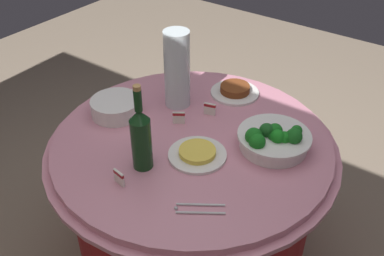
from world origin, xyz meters
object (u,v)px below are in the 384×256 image
Objects in this scene: plate_stack at (116,107)px; label_placard_mid at (210,108)px; serving_tongs at (198,209)px; broccoli_bowl at (273,139)px; label_placard_rear at (119,177)px; food_plate_fried_egg at (197,154)px; decorative_fruit_vase at (177,73)px; wine_bottle at (141,137)px; food_plate_stir_fry at (235,91)px; label_placard_front at (179,117)px.

label_placard_mid is at bearing -144.80° from plate_stack.
broccoli_bowl is at bearing -95.95° from serving_tongs.
serving_tongs is at bearing -168.20° from label_placard_rear.
plate_stack is 0.44m from food_plate_fried_egg.
label_placard_mid is at bearing -59.67° from serving_tongs.
plate_stack is 0.62× the size of decorative_fruit_vase.
wine_bottle reaches higher than food_plate_stir_fry.
label_placard_front is at bearing 79.15° from food_plate_stir_fry.
broccoli_bowl is 1.27× the size of food_plate_fried_egg.
decorative_fruit_vase reaches higher than broccoli_bowl.
label_placard_rear is (0.01, 0.54, 0.00)m from label_placard_mid.
wine_bottle is 6.11× the size of label_placard_front.
food_plate_fried_egg is 4.00× the size of label_placard_rear.
food_plate_stir_fry is 0.48m from food_plate_fried_egg.
food_plate_stir_fry is 0.34m from label_placard_front.
wine_bottle is 0.63m from food_plate_stir_fry.
food_plate_stir_fry is 1.00× the size of food_plate_fried_egg.
decorative_fruit_vase is 0.40m from food_plate_fried_egg.
food_plate_fried_egg is at bearing 104.56° from food_plate_stir_fry.
label_placard_rear is (0.00, 0.12, -0.10)m from wine_bottle.
wine_bottle reaches higher than label_placard_mid.
label_placard_mid is (-0.16, -0.01, -0.12)m from decorative_fruit_vase.
plate_stack is at bearing 53.53° from food_plate_stir_fry.
wine_bottle reaches higher than broccoli_bowl.
plate_stack is 3.82× the size of label_placard_mid.
decorative_fruit_vase reaches higher than serving_tongs.
label_placard_front is at bearing -82.39° from label_placard_rear.
serving_tongs is (-0.29, 0.06, -0.12)m from wine_bottle.
plate_stack is at bearing -30.80° from wine_bottle.
wine_bottle is 0.31m from label_placard_front.
label_placard_front is at bearing 62.70° from label_placard_mid.
food_plate_stir_fry is 0.75m from label_placard_rear.
food_plate_stir_fry is at bearing -90.74° from label_placard_rear.
wine_bottle is 0.24m from food_plate_fried_egg.
label_placard_mid is 0.54m from label_placard_rear.
food_plate_stir_fry is 4.00× the size of label_placard_rear.
label_placard_front is (-0.26, -0.10, -0.00)m from plate_stack.
decorative_fruit_vase is at bearing -50.78° from label_placard_front.
label_placard_front and label_placard_rear have the same top height.
label_placard_rear reaches higher than food_plate_stir_fry.
food_plate_fried_egg is at bearing 114.78° from label_placard_mid.
wine_bottle is at bearing 89.31° from food_plate_stir_fry.
label_placard_rear is at bearing 105.95° from decorative_fruit_vase.
serving_tongs is at bearing 134.73° from label_placard_front.
plate_stack is 3.82× the size of label_placard_rear.
food_plate_fried_egg is (-0.44, 0.03, -0.02)m from plate_stack.
plate_stack is 0.62× the size of wine_bottle.
decorative_fruit_vase reaches higher than label_placard_rear.
label_placard_mid reaches higher than food_plate_fried_egg.
wine_bottle is 0.43m from label_placard_mid.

